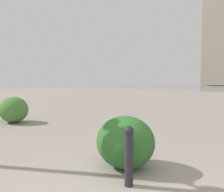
{
  "coord_description": "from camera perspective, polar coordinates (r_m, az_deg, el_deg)",
  "views": [
    {
      "loc": [
        -1.65,
        1.53,
        1.48
      ],
      "look_at": [
        7.27,
        -6.49,
        0.64
      ],
      "focal_mm": 37.75,
      "sensor_mm": 36.0,
      "label": 1
    }
  ],
  "objects": [
    {
      "name": "bollard_near",
      "position": [
        3.36,
        4.12,
        -14.04
      ],
      "size": [
        0.13,
        0.13,
        0.85
      ],
      "color": "#232328",
      "rests_on": "ground"
    },
    {
      "name": "shrub_wide",
      "position": [
        4.03,
        3.22,
        -11.02
      ],
      "size": [
        1.03,
        0.93,
        0.88
      ],
      "color": "#2D6628",
      "rests_on": "ground"
    },
    {
      "name": "shrub_low",
      "position": [
        8.75,
        -22.72,
        -3.07
      ],
      "size": [
        1.05,
        0.95,
        0.9
      ],
      "color": "#477F38",
      "rests_on": "ground"
    }
  ]
}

